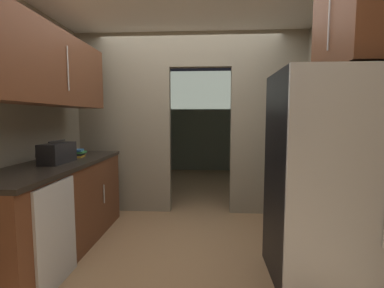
% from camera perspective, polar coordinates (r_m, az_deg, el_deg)
% --- Properties ---
extents(ground, '(20.00, 20.00, 0.00)m').
position_cam_1_polar(ground, '(3.00, -2.24, -21.73)').
color(ground, '#93704C').
extents(kitchen_overhead_slab, '(3.61, 6.55, 0.06)m').
position_cam_1_polar(kitchen_overhead_slab, '(3.28, -1.68, 27.14)').
color(kitchen_overhead_slab, silver).
extents(kitchen_partition, '(3.21, 0.12, 2.55)m').
position_cam_1_polar(kitchen_partition, '(3.94, -1.07, 5.07)').
color(kitchen_partition, gray).
rests_on(kitchen_partition, ground).
extents(adjoining_room_shell, '(3.21, 3.27, 2.55)m').
position_cam_1_polar(adjoining_room_shell, '(6.08, 0.94, 4.59)').
color(adjoining_room_shell, gray).
rests_on(adjoining_room_shell, ground).
extents(refrigerator, '(0.73, 0.78, 1.74)m').
position_cam_1_polar(refrigerator, '(2.50, 24.79, -6.58)').
color(refrigerator, black).
rests_on(refrigerator, ground).
extents(lower_cabinet_run, '(0.66, 2.01, 0.92)m').
position_cam_1_polar(lower_cabinet_run, '(3.18, -26.33, -11.75)').
color(lower_cabinet_run, brown).
rests_on(lower_cabinet_run, ground).
extents(dishwasher, '(0.02, 0.56, 0.86)m').
position_cam_1_polar(dishwasher, '(2.58, -26.28, -16.55)').
color(dishwasher, '#B7BABC').
rests_on(dishwasher, ground).
extents(upper_cabinet_counterside, '(0.36, 1.81, 0.71)m').
position_cam_1_polar(upper_cabinet_counterside, '(3.08, -27.46, 13.73)').
color(upper_cabinet_counterside, brown).
extents(upper_cabinet_fridgeside, '(0.36, 0.80, 0.76)m').
position_cam_1_polar(upper_cabinet_fridgeside, '(2.76, 30.30, 21.18)').
color(upper_cabinet_fridgeside, brown).
extents(boombox, '(0.20, 0.42, 0.23)m').
position_cam_1_polar(boombox, '(3.07, -26.21, -1.70)').
color(boombox, black).
rests_on(boombox, lower_cabinet_run).
extents(book_stack, '(0.14, 0.17, 0.09)m').
position_cam_1_polar(book_stack, '(3.42, -22.52, -1.80)').
color(book_stack, gold).
rests_on(book_stack, lower_cabinet_run).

